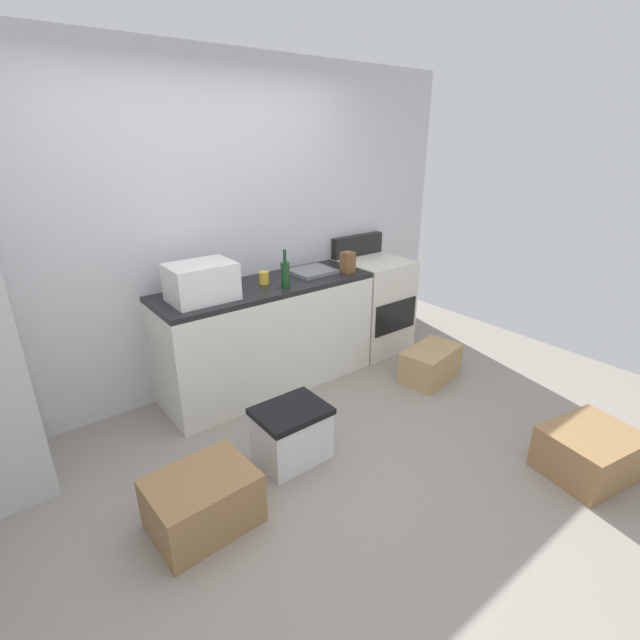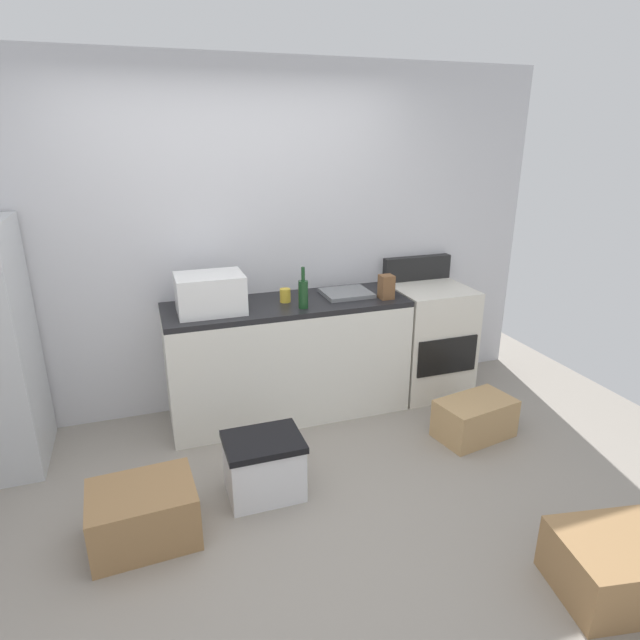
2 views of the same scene
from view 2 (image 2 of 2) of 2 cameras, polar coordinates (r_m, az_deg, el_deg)
The scene contains 13 objects.
ground_plane at distance 3.27m, azimuth -2.64°, elevation -20.15°, with size 6.00×6.00×0.00m, color gray.
wall_back at distance 4.11m, azimuth -9.12°, elevation 8.20°, with size 5.00×0.10×2.60m, color silver.
kitchen_counter at distance 4.10m, azimuth -3.48°, elevation -4.10°, with size 1.80×0.60×0.90m.
stove_oven at distance 4.55m, azimuth 11.47°, elevation -1.82°, with size 0.60×0.61×1.10m.
microwave at distance 3.76m, azimuth -11.68°, elevation 2.81°, with size 0.46×0.34×0.27m, color white.
sink_basin at distance 4.11m, azimuth 2.85°, elevation 2.89°, with size 0.36×0.32×0.03m, color slate.
wine_bottle at distance 3.78m, azimuth -1.81°, elevation 2.89°, with size 0.07×0.07×0.30m.
coffee_mug at distance 3.94m, azimuth -3.75°, elevation 2.65°, with size 0.08×0.08×0.10m, color gold.
knife_block at distance 4.03m, azimuth 7.11°, elevation 3.54°, with size 0.10×0.10×0.18m, color brown.
cardboard_box_large at distance 3.18m, azimuth -18.38°, elevation -19.13°, with size 0.55×0.42×0.31m, color olive.
cardboard_box_medium at distance 3.11m, azimuth 29.19°, elevation -22.07°, with size 0.55×0.45×0.30m, color olive.
cardboard_box_small at distance 4.05m, azimuth 16.24°, elevation -10.08°, with size 0.55×0.33×0.28m, color tan.
storage_bin at distance 3.33m, azimuth -6.02°, elevation -15.28°, with size 0.46×0.36×0.38m.
Camera 2 is at (-0.68, -2.43, 2.09)m, focal length 29.87 mm.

